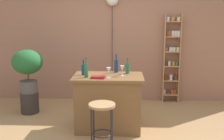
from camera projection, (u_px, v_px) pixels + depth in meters
The scene contains 15 objects.
ground at pixel (107, 136), 4.17m from camera, with size 12.00×12.00×0.00m, color #A37A4C.
back_wall at pixel (112, 37), 5.81m from camera, with size 6.40×0.10×2.80m, color #9E6B51.
kitchen_counter at pixel (108, 102), 4.38m from camera, with size 1.12×0.70×0.89m.
bar_stool at pixel (102, 115), 3.72m from camera, with size 0.37×0.37×0.64m.
spice_shelf at pixel (172, 56), 5.70m from camera, with size 0.35×0.15×1.88m.
plant_stool at pixel (30, 102), 5.16m from camera, with size 0.34×0.34×0.41m, color #2D2823.
potted_plant at pixel (27, 66), 5.02m from camera, with size 0.58×0.52×0.82m.
bottle_spirits_clear at pixel (86, 70), 4.14m from camera, with size 0.06×0.06×0.31m.
bottle_vinegar at pixel (84, 69), 4.33m from camera, with size 0.07×0.07×0.24m.
bottle_wine_red at pixel (127, 68), 4.43m from camera, with size 0.06×0.06×0.26m.
bottle_sauce_amber at pixel (116, 66), 4.53m from camera, with size 0.07×0.07×0.31m.
wine_glass_left at pixel (109, 70), 4.11m from camera, with size 0.07×0.07×0.16m.
wine_glass_center at pixel (122, 69), 4.27m from camera, with size 0.07×0.07×0.16m.
cookbook at pixel (98, 77), 4.12m from camera, with size 0.21×0.15×0.04m, color maroon.
pendant_globe_light at pixel (112, 1), 5.56m from camera, with size 0.25×0.25×2.29m.
Camera 1 is at (0.23, -3.89, 1.81)m, focal length 43.07 mm.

